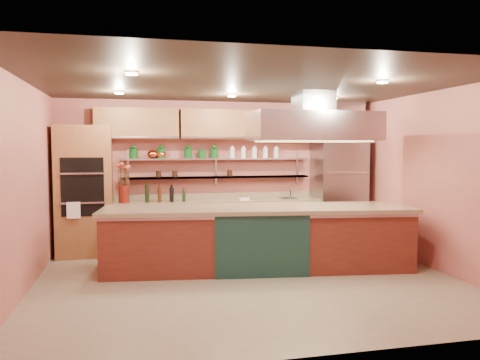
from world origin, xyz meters
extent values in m
cube|color=gray|center=(0.00, 0.00, -0.01)|extent=(6.00, 5.00, 0.02)
cube|color=black|center=(0.00, 0.00, 2.80)|extent=(6.00, 5.00, 0.02)
cube|color=#B86157|center=(0.00, 2.50, 1.40)|extent=(6.00, 0.04, 2.80)
cube|color=#B86157|center=(0.00, -2.50, 1.40)|extent=(6.00, 0.04, 2.80)
cube|color=#B86157|center=(-3.00, 0.00, 1.40)|extent=(0.04, 5.00, 2.80)
cube|color=#B86157|center=(3.00, 0.00, 1.40)|extent=(0.04, 5.00, 2.80)
cube|color=#975E37|center=(-2.45, 2.18, 1.15)|extent=(0.95, 0.64, 2.30)
cube|color=gray|center=(2.35, 2.14, 1.05)|extent=(0.95, 0.72, 2.10)
cube|color=tan|center=(-0.05, 2.20, 0.47)|extent=(3.84, 0.64, 0.93)
cube|color=#B1B2B9|center=(-0.05, 2.37, 1.35)|extent=(3.60, 0.26, 0.03)
cube|color=#B1B2B9|center=(-0.05, 2.37, 1.70)|extent=(3.60, 0.26, 0.03)
cube|color=#975E37|center=(0.00, 2.32, 2.35)|extent=(4.60, 0.36, 0.55)
cube|color=#B1B2B9|center=(1.20, 0.61, 2.25)|extent=(2.00, 1.00, 0.45)
cube|color=#FFE5A5|center=(0.00, 0.20, 2.77)|extent=(4.00, 2.80, 0.02)
cube|color=maroon|center=(0.30, 0.61, 0.49)|extent=(4.83, 1.61, 0.99)
cylinder|color=#5E150E|center=(-1.78, 2.15, 1.09)|extent=(0.23, 0.23, 0.32)
cube|color=black|center=(-1.04, 2.15, 1.06)|extent=(0.81, 0.37, 0.25)
cube|color=white|center=(0.43, 2.15, 0.98)|extent=(0.18, 0.14, 0.10)
cylinder|color=silver|center=(1.39, 2.25, 1.05)|extent=(0.03, 0.03, 0.23)
ellipsoid|color=#CE582F|center=(-1.26, 2.37, 1.79)|extent=(0.25, 0.25, 0.16)
cylinder|color=#0F4716|center=(-0.34, 2.37, 1.80)|extent=(0.14, 0.14, 0.16)
camera|label=1|loc=(-1.57, -6.42, 1.92)|focal=35.00mm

